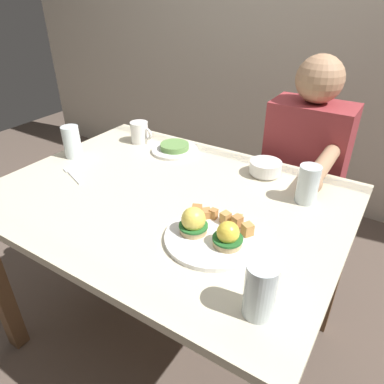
{
  "coord_description": "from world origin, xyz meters",
  "views": [
    {
      "loc": [
        0.64,
        -0.84,
        1.37
      ],
      "look_at": [
        0.1,
        0.0,
        0.78
      ],
      "focal_mm": 33.05,
      "sensor_mm": 36.0,
      "label": 1
    }
  ],
  "objects_px": {
    "eggs_benedict_plate": "(211,232)",
    "side_plate": "(175,148)",
    "fruit_bowl": "(265,168)",
    "coffee_mug": "(140,132)",
    "diner_person": "(303,171)",
    "water_glass_far": "(260,293)",
    "water_glass_near": "(308,186)",
    "water_glass_extra": "(72,144)",
    "dining_table": "(168,219)",
    "fork": "(72,175)"
  },
  "relations": [
    {
      "from": "eggs_benedict_plate",
      "to": "side_plate",
      "type": "relative_size",
      "value": 1.35
    },
    {
      "from": "eggs_benedict_plate",
      "to": "fruit_bowl",
      "type": "distance_m",
      "value": 0.45
    },
    {
      "from": "coffee_mug",
      "to": "diner_person",
      "type": "distance_m",
      "value": 0.75
    },
    {
      "from": "water_glass_far",
      "to": "diner_person",
      "type": "distance_m",
      "value": 0.94
    },
    {
      "from": "water_glass_near",
      "to": "fruit_bowl",
      "type": "bearing_deg",
      "value": 150.05
    },
    {
      "from": "eggs_benedict_plate",
      "to": "diner_person",
      "type": "bearing_deg",
      "value": 86.09
    },
    {
      "from": "water_glass_extra",
      "to": "coffee_mug",
      "type": "bearing_deg",
      "value": 63.18
    },
    {
      "from": "dining_table",
      "to": "fruit_bowl",
      "type": "xyz_separation_m",
      "value": [
        0.23,
        0.32,
        0.14
      ]
    },
    {
      "from": "fork",
      "to": "water_glass_extra",
      "type": "bearing_deg",
      "value": 135.13
    },
    {
      "from": "dining_table",
      "to": "side_plate",
      "type": "distance_m",
      "value": 0.38
    },
    {
      "from": "fruit_bowl",
      "to": "diner_person",
      "type": "xyz_separation_m",
      "value": [
        0.07,
        0.28,
        -0.12
      ]
    },
    {
      "from": "water_glass_extra",
      "to": "side_plate",
      "type": "height_order",
      "value": "water_glass_extra"
    },
    {
      "from": "fork",
      "to": "water_glass_far",
      "type": "distance_m",
      "value": 0.89
    },
    {
      "from": "coffee_mug",
      "to": "water_glass_extra",
      "type": "distance_m",
      "value": 0.3
    },
    {
      "from": "coffee_mug",
      "to": "diner_person",
      "type": "relative_size",
      "value": 0.1
    },
    {
      "from": "eggs_benedict_plate",
      "to": "water_glass_far",
      "type": "height_order",
      "value": "water_glass_far"
    },
    {
      "from": "dining_table",
      "to": "coffee_mug",
      "type": "height_order",
      "value": "coffee_mug"
    },
    {
      "from": "water_glass_extra",
      "to": "water_glass_near",
      "type": "bearing_deg",
      "value": 10.32
    },
    {
      "from": "eggs_benedict_plate",
      "to": "fork",
      "type": "xyz_separation_m",
      "value": [
        -0.64,
        0.05,
        -0.02
      ]
    },
    {
      "from": "fork",
      "to": "diner_person",
      "type": "xyz_separation_m",
      "value": [
        0.69,
        0.68,
        -0.09
      ]
    },
    {
      "from": "water_glass_near",
      "to": "water_glass_far",
      "type": "xyz_separation_m",
      "value": [
        0.05,
        -0.52,
        0.0
      ]
    },
    {
      "from": "fruit_bowl",
      "to": "diner_person",
      "type": "distance_m",
      "value": 0.32
    },
    {
      "from": "eggs_benedict_plate",
      "to": "fork",
      "type": "bearing_deg",
      "value": 175.11
    },
    {
      "from": "eggs_benedict_plate",
      "to": "fruit_bowl",
      "type": "relative_size",
      "value": 2.25
    },
    {
      "from": "fork",
      "to": "water_glass_near",
      "type": "xyz_separation_m",
      "value": [
        0.81,
        0.29,
        0.06
      ]
    },
    {
      "from": "water_glass_near",
      "to": "diner_person",
      "type": "xyz_separation_m",
      "value": [
        -0.11,
        0.39,
        -0.15
      ]
    },
    {
      "from": "fork",
      "to": "diner_person",
      "type": "relative_size",
      "value": 0.13
    },
    {
      "from": "eggs_benedict_plate",
      "to": "fruit_bowl",
      "type": "bearing_deg",
      "value": 92.79
    },
    {
      "from": "side_plate",
      "to": "water_glass_extra",
      "type": "bearing_deg",
      "value": -140.6
    },
    {
      "from": "fruit_bowl",
      "to": "water_glass_extra",
      "type": "height_order",
      "value": "water_glass_extra"
    },
    {
      "from": "dining_table",
      "to": "coffee_mug",
      "type": "distance_m",
      "value": 0.51
    },
    {
      "from": "fruit_bowl",
      "to": "fork",
      "type": "height_order",
      "value": "fruit_bowl"
    },
    {
      "from": "fruit_bowl",
      "to": "coffee_mug",
      "type": "relative_size",
      "value": 1.08
    },
    {
      "from": "fork",
      "to": "water_glass_far",
      "type": "bearing_deg",
      "value": -14.74
    },
    {
      "from": "fork",
      "to": "water_glass_extra",
      "type": "xyz_separation_m",
      "value": [
        -0.12,
        0.12,
        0.06
      ]
    },
    {
      "from": "fruit_bowl",
      "to": "fork",
      "type": "relative_size",
      "value": 0.79
    },
    {
      "from": "eggs_benedict_plate",
      "to": "water_glass_far",
      "type": "bearing_deg",
      "value": -38.31
    },
    {
      "from": "coffee_mug",
      "to": "water_glass_extra",
      "type": "bearing_deg",
      "value": -116.82
    },
    {
      "from": "side_plate",
      "to": "water_glass_near",
      "type": "bearing_deg",
      "value": -9.46
    },
    {
      "from": "water_glass_near",
      "to": "side_plate",
      "type": "bearing_deg",
      "value": 170.54
    },
    {
      "from": "fork",
      "to": "coffee_mug",
      "type": "bearing_deg",
      "value": 87.8
    },
    {
      "from": "fork",
      "to": "side_plate",
      "type": "relative_size",
      "value": 0.76
    },
    {
      "from": "eggs_benedict_plate",
      "to": "water_glass_extra",
      "type": "xyz_separation_m",
      "value": [
        -0.76,
        0.18,
        0.03
      ]
    },
    {
      "from": "water_glass_extra",
      "to": "diner_person",
      "type": "relative_size",
      "value": 0.12
    },
    {
      "from": "fork",
      "to": "eggs_benedict_plate",
      "type": "bearing_deg",
      "value": -4.89
    },
    {
      "from": "fruit_bowl",
      "to": "diner_person",
      "type": "relative_size",
      "value": 0.11
    },
    {
      "from": "water_glass_near",
      "to": "water_glass_far",
      "type": "distance_m",
      "value": 0.52
    },
    {
      "from": "eggs_benedict_plate",
      "to": "side_plate",
      "type": "xyz_separation_m",
      "value": [
        -0.44,
        0.45,
        -0.01
      ]
    },
    {
      "from": "dining_table",
      "to": "water_glass_extra",
      "type": "xyz_separation_m",
      "value": [
        -0.51,
        0.04,
        0.16
      ]
    },
    {
      "from": "fruit_bowl",
      "to": "fork",
      "type": "xyz_separation_m",
      "value": [
        -0.62,
        -0.4,
        -0.03
      ]
    }
  ]
}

